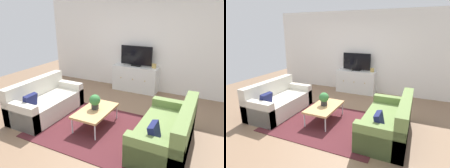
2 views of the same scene
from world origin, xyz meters
The scene contains 10 objects.
ground_plane centered at (0.00, 0.00, 0.00)m, with size 10.00×10.00×0.00m, color #84664C.
wall_back centered at (0.00, 2.55, 1.35)m, with size 6.40×0.12×2.70m, color white.
area_rug centered at (0.00, -0.15, 0.01)m, with size 2.50×1.90×0.01m, color #4C1E23.
couch_left_side centered at (-1.43, -0.10, 0.28)m, with size 0.86×1.69×0.81m.
couch_right_side centered at (1.43, -0.10, 0.28)m, with size 0.86×1.69×0.81m.
coffee_table centered at (-0.08, -0.06, 0.35)m, with size 0.60×1.01×0.38m.
potted_plant centered at (-0.11, -0.03, 0.55)m, with size 0.23×0.23×0.31m.
tv_console centered at (-0.09, 2.27, 0.38)m, with size 1.33×0.47×0.76m.
flat_screen_tv centered at (-0.09, 2.29, 1.05)m, with size 0.94×0.16×0.59m.
mantel_clock centered at (0.45, 2.27, 0.83)m, with size 0.11×0.07×0.13m, color tan.
Camera 1 is at (1.96, -3.35, 2.29)m, focal length 33.48 mm.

